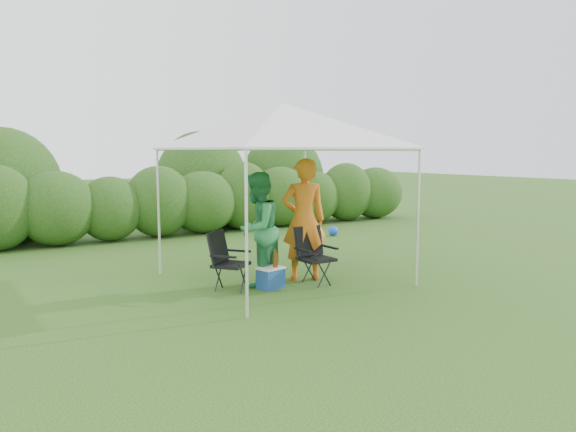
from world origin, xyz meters
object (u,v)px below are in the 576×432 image
canopy (282,126)px  chair_right (313,251)px  man (304,220)px  chair_left (226,257)px  cooler (271,278)px  woman (258,229)px

canopy → chair_right: (0.29, -0.45, -1.96)m
chair_right → man: size_ratio=0.46×
canopy → man: size_ratio=1.58×
chair_right → chair_left: bearing=165.8°
chair_right → man: bearing=87.4°
chair_left → cooler: size_ratio=2.01×
canopy → cooler: 2.37m
canopy → man: canopy is taller
man → chair_left: bearing=19.9°
man → woman: 0.83m
chair_left → man: 1.46m
man → chair_right: bearing=110.0°
chair_right → cooler: bearing=174.7°
chair_right → man: 0.55m
chair_right → cooler: (-0.75, 0.07, -0.34)m
cooler → chair_left: bearing=143.0°
canopy → woman: bearing=-169.8°
man → cooler: bearing=38.1°
chair_left → canopy: bearing=-31.0°
woman → canopy: bearing=159.6°
woman → cooler: woman is taller
chair_left → cooler: (0.62, -0.28, -0.34)m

